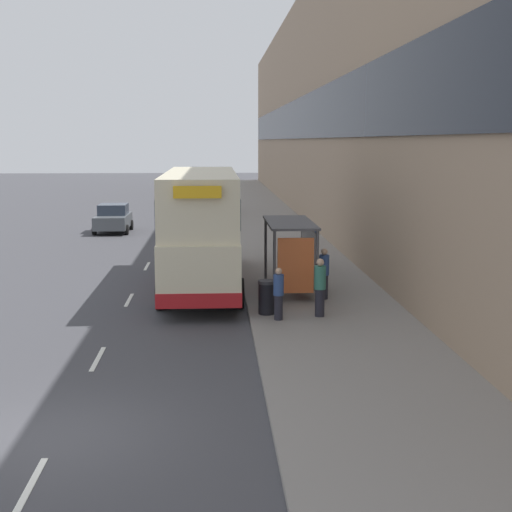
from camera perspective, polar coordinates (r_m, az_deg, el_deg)
ground_plane at (r=14.08m, az=-15.68°, el=-13.78°), size 220.00×220.00×0.00m
pavement at (r=51.56m, az=0.59°, el=3.25°), size 5.00×93.00×0.14m
terrace_facade at (r=51.76m, az=5.11°, el=11.74°), size 3.10×93.00×15.49m
lane_mark_0 at (r=12.39m, az=-17.63°, el=-17.15°), size 0.12×2.00×0.01m
lane_mark_1 at (r=18.51m, az=-12.54°, el=-8.02°), size 0.12×2.00×0.01m
lane_mark_2 at (r=24.93m, az=-10.12°, el=-3.48°), size 0.12×2.00×0.01m
lane_mark_3 at (r=31.47m, az=-8.71°, el=-0.81°), size 0.12×2.00×0.01m
lane_mark_4 at (r=38.06m, az=-7.79°, el=0.94°), size 0.12×2.00×0.01m
lane_mark_5 at (r=44.69m, az=-7.15°, el=2.18°), size 0.12×2.00×0.01m
lane_mark_6 at (r=51.34m, az=-6.66°, el=3.09°), size 0.12×2.00×0.01m
lane_mark_7 at (r=58.00m, az=-6.29°, el=3.79°), size 0.12×2.00×0.01m
bus_shelter at (r=24.81m, az=3.18°, el=0.98°), size 1.60×4.20×2.48m
double_decker_bus_near at (r=26.25m, az=-4.40°, el=2.32°), size 2.85×10.81×4.30m
car_0 at (r=52.81m, az=-3.79°, el=4.22°), size 2.05×4.19×1.71m
car_1 at (r=43.48m, az=-11.36°, el=2.97°), size 2.06×3.93×1.68m
pedestrian_at_shelter at (r=21.63m, az=5.14°, el=-2.48°), size 0.35×0.35×1.78m
pedestrian_1 at (r=30.00m, az=4.60°, el=0.78°), size 0.35×0.35×1.76m
pedestrian_2 at (r=21.16m, az=1.82°, el=-3.01°), size 0.31×0.31×1.57m
pedestrian_3 at (r=24.03m, az=5.46°, el=-1.38°), size 0.34×0.34×1.72m
litter_bin at (r=21.94m, az=0.87°, el=-3.30°), size 0.55×0.55×1.05m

